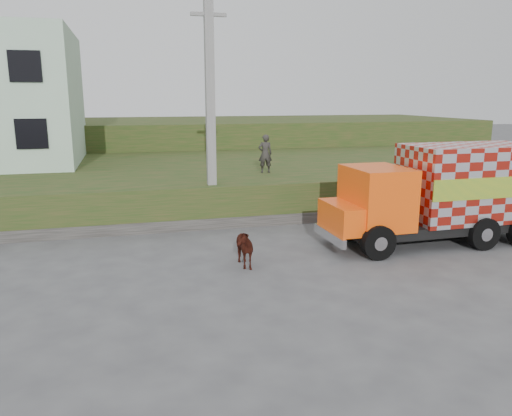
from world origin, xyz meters
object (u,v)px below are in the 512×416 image
object	(u,v)px
utility_pole	(210,111)
pedestrian	(265,154)
cow	(241,247)
cargo_truck	(444,193)

from	to	relation	value
utility_pole	pedestrian	bearing A→B (deg)	40.83
utility_pole	cow	distance (m)	5.77
cargo_truck	cow	world-z (taller)	cargo_truck
utility_pole	cargo_truck	distance (m)	8.14
utility_pole	pedestrian	xyz separation A→B (m)	(2.59, 2.24, -1.80)
utility_pole	cow	xyz separation A→B (m)	(0.01, -4.56, -3.53)
utility_pole	pedestrian	size ratio (longest dim) A/B	5.14
cargo_truck	utility_pole	bearing A→B (deg)	148.84
cow	pedestrian	distance (m)	7.48
utility_pole	pedestrian	distance (m)	3.87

